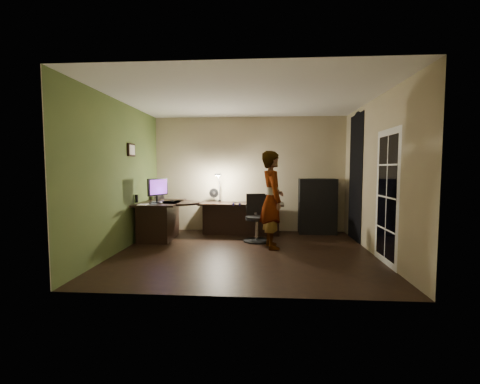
# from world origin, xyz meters

# --- Properties ---
(floor) EXTENTS (4.50, 4.00, 0.01)m
(floor) POSITION_xyz_m (0.00, 0.00, -0.01)
(floor) COLOR black
(floor) RESTS_ON ground
(ceiling) EXTENTS (4.50, 4.00, 0.01)m
(ceiling) POSITION_xyz_m (0.00, 0.00, 2.71)
(ceiling) COLOR silver
(ceiling) RESTS_ON floor
(wall_back) EXTENTS (4.50, 0.01, 2.70)m
(wall_back) POSITION_xyz_m (0.00, 2.00, 1.35)
(wall_back) COLOR tan
(wall_back) RESTS_ON floor
(wall_front) EXTENTS (4.50, 0.01, 2.70)m
(wall_front) POSITION_xyz_m (0.00, -2.00, 1.35)
(wall_front) COLOR tan
(wall_front) RESTS_ON floor
(wall_left) EXTENTS (0.01, 4.00, 2.70)m
(wall_left) POSITION_xyz_m (-2.25, 0.00, 1.35)
(wall_left) COLOR tan
(wall_left) RESTS_ON floor
(wall_right) EXTENTS (0.01, 4.00, 2.70)m
(wall_right) POSITION_xyz_m (2.25, 0.00, 1.35)
(wall_right) COLOR tan
(wall_right) RESTS_ON floor
(green_wall_overlay) EXTENTS (0.00, 4.00, 2.70)m
(green_wall_overlay) POSITION_xyz_m (-2.24, 0.00, 1.35)
(green_wall_overlay) COLOR #4D622D
(green_wall_overlay) RESTS_ON floor
(arched_doorway) EXTENTS (0.01, 0.90, 2.60)m
(arched_doorway) POSITION_xyz_m (2.24, 1.15, 1.30)
(arched_doorway) COLOR black
(arched_doorway) RESTS_ON floor
(french_door) EXTENTS (0.02, 0.92, 2.10)m
(french_door) POSITION_xyz_m (2.24, -0.55, 1.05)
(french_door) COLOR white
(french_door) RESTS_ON floor
(framed_picture) EXTENTS (0.04, 0.30, 0.25)m
(framed_picture) POSITION_xyz_m (-2.22, 0.45, 1.85)
(framed_picture) COLOR black
(framed_picture) RESTS_ON wall_left
(desk_left) EXTENTS (0.90, 1.40, 0.79)m
(desk_left) POSITION_xyz_m (-1.83, 0.99, 0.39)
(desk_left) COLOR black
(desk_left) RESTS_ON floor
(desk_right) EXTENTS (1.93, 0.75, 0.71)m
(desk_right) POSITION_xyz_m (-0.16, 1.57, 0.36)
(desk_right) COLOR black
(desk_right) RESTS_ON floor
(cabinet) EXTENTS (0.85, 0.44, 1.26)m
(cabinet) POSITION_xyz_m (1.58, 1.78, 0.63)
(cabinet) COLOR black
(cabinet) RESTS_ON floor
(laptop_stand) EXTENTS (0.27, 0.24, 0.10)m
(laptop_stand) POSITION_xyz_m (-2.04, 1.54, 0.86)
(laptop_stand) COLOR silver
(laptop_stand) RESTS_ON desk_left
(laptop) EXTENTS (0.32, 0.31, 0.20)m
(laptop) POSITION_xyz_m (-2.04, 1.54, 1.00)
(laptop) COLOR silver
(laptop) RESTS_ON laptop_stand
(monitor) EXTENTS (0.32, 0.53, 0.35)m
(monitor) POSITION_xyz_m (-1.80, 0.66, 0.98)
(monitor) COLOR black
(monitor) RESTS_ON desk_left
(mouse) EXTENTS (0.07, 0.09, 0.03)m
(mouse) POSITION_xyz_m (-1.68, 0.55, 0.82)
(mouse) COLOR silver
(mouse) RESTS_ON desk_left
(phone) EXTENTS (0.07, 0.12, 0.01)m
(phone) POSITION_xyz_m (-1.56, 0.92, 0.81)
(phone) COLOR black
(phone) RESTS_ON desk_left
(pen) EXTENTS (0.02, 0.15, 0.01)m
(pen) POSITION_xyz_m (-1.88, 0.53, 0.81)
(pen) COLOR black
(pen) RESTS_ON desk_left
(speaker) EXTENTS (0.08, 0.08, 0.17)m
(speaker) POSITION_xyz_m (-2.19, 0.60, 0.89)
(speaker) COLOR black
(speaker) RESTS_ON desk_left
(notepad) EXTENTS (0.19, 0.24, 0.01)m
(notepad) POSITION_xyz_m (-1.93, 0.23, 0.81)
(notepad) COLOR silver
(notepad) RESTS_ON desk_left
(desk_fan) EXTENTS (0.23, 0.16, 0.33)m
(desk_fan) POSITION_xyz_m (-0.81, 1.76, 0.86)
(desk_fan) COLOR black
(desk_fan) RESTS_ON desk_right
(headphones) EXTENTS (0.18, 0.11, 0.08)m
(headphones) POSITION_xyz_m (-0.23, 1.15, 0.74)
(headphones) COLOR navy
(headphones) RESTS_ON desk_right
(printer) EXTENTS (0.57, 0.49, 0.22)m
(printer) POSITION_xyz_m (0.39, 1.51, 0.80)
(printer) COLOR black
(printer) RESTS_ON desk_right
(desk_lamp) EXTENTS (0.23, 0.35, 0.73)m
(desk_lamp) POSITION_xyz_m (-0.68, 1.82, 1.06)
(desk_lamp) COLOR black
(desk_lamp) RESTS_ON desk_right
(office_chair) EXTENTS (0.60, 0.60, 0.97)m
(office_chair) POSITION_xyz_m (0.20, 0.86, 0.48)
(office_chair) COLOR black
(office_chair) RESTS_ON floor
(person) EXTENTS (0.56, 0.73, 1.82)m
(person) POSITION_xyz_m (0.50, 0.37, 0.91)
(person) COLOR #D8A88C
(person) RESTS_ON floor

